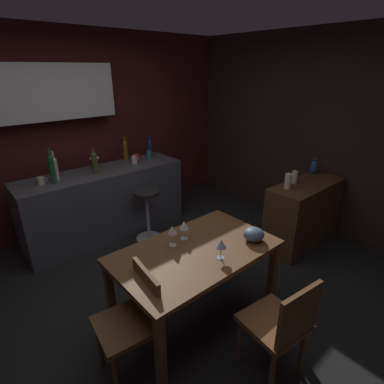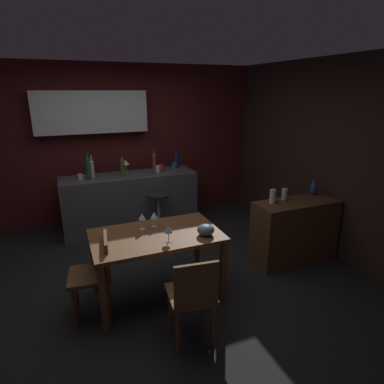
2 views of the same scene
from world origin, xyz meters
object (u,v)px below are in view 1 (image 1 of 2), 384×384
sideboard_cabinet (303,214)px  cup_cream (41,181)px  wine_bottle_olive (95,162)px  wine_bottle_clear (55,168)px  chair_near_window (133,318)px  dining_table (195,259)px  counter_lamp (94,157)px  wine_bottle_amber (125,149)px  vase_ceramic_blue (314,167)px  wine_glass_left (172,230)px  chair_by_doorway (281,325)px  wine_glass_right (184,226)px  cup_teal (149,154)px  wine_bottle_green (52,168)px  wine_bottle_cobalt (150,147)px  wine_glass_center (221,244)px  pillar_candle_tall (288,181)px  pillar_candle_short (295,177)px  fruit_bowl (254,234)px  cup_white (134,160)px  cup_red (136,158)px  bar_stool (148,214)px

sideboard_cabinet → cup_cream: size_ratio=9.95×
wine_bottle_olive → wine_bottle_clear: wine_bottle_clear is taller
chair_near_window → wine_bottle_olive: (0.66, 1.95, 0.58)m
dining_table → counter_lamp: counter_lamp is taller
wine_bottle_amber → vase_ceramic_blue: 2.57m
wine_glass_left → dining_table: bearing=-59.5°
chair_by_doorway → wine_bottle_clear: (-0.51, 2.76, 0.57)m
wine_bottle_amber → vase_ceramic_blue: wine_bottle_amber is taller
wine_glass_right → sideboard_cabinet: bearing=-3.2°
cup_cream → cup_teal: size_ratio=1.05×
wine_bottle_green → cup_teal: wine_bottle_green is taller
dining_table → wine_bottle_green: size_ratio=3.31×
wine_bottle_olive → cup_cream: size_ratio=2.85×
cup_teal → counter_lamp: 0.82m
dining_table → wine_bottle_cobalt: (0.99, 2.14, 0.38)m
wine_glass_center → wine_bottle_green: (-0.55, 2.09, 0.22)m
wine_bottle_green → wine_glass_center: bearing=-75.4°
wine_bottle_clear → pillar_candle_tall: size_ratio=1.71×
pillar_candle_short → pillar_candle_tall: bearing=-167.2°
wine_glass_right → wine_bottle_cobalt: size_ratio=0.58×
wine_bottle_olive → vase_ceramic_blue: 2.80m
wine_bottle_amber → vase_ceramic_blue: (1.66, -1.95, -0.13)m
wine_glass_center → fruit_bowl: 0.41m
chair_near_window → cup_cream: bearing=88.9°
dining_table → cup_teal: cup_teal is taller
wine_glass_left → wine_bottle_clear: size_ratio=0.53×
fruit_bowl → chair_by_doorway: bearing=-123.8°
wine_glass_center → wine_bottle_olive: bearing=91.2°
fruit_bowl → cup_cream: size_ratio=1.62×
cup_teal → dining_table: bearing=-114.1°
sideboard_cabinet → counter_lamp: (-1.78, 2.01, 0.64)m
wine_bottle_green → cup_white: size_ratio=3.80×
wine_bottle_green → wine_glass_left: bearing=-77.5°
dining_table → chair_by_doorway: size_ratio=1.57×
wine_bottle_cobalt → cup_cream: bearing=-172.8°
wine_bottle_green → cup_red: 1.18m
wine_bottle_clear → pillar_candle_short: wine_bottle_clear is taller
sideboard_cabinet → pillar_candle_tall: bearing=166.8°
bar_stool → wine_bottle_cobalt: size_ratio=2.35×
wine_glass_right → wine_bottle_clear: wine_bottle_clear is taller
cup_teal → vase_ceramic_blue: vase_ceramic_blue is taller
wine_bottle_amber → pillar_candle_tall: bearing=-64.7°
sideboard_cabinet → wine_glass_left: size_ratio=6.00×
wine_bottle_clear → cup_white: (1.02, -0.03, -0.10)m
wine_glass_left → wine_bottle_amber: wine_bottle_amber is taller
bar_stool → wine_bottle_olive: (-0.42, 0.46, 0.68)m
wine_glass_left → pillar_candle_tall: size_ratio=0.91×
chair_by_doorway → fruit_bowl: fruit_bowl is taller
fruit_bowl → cup_cream: bearing=116.5°
wine_bottle_olive → pillar_candle_tall: (1.54, -1.73, -0.14)m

